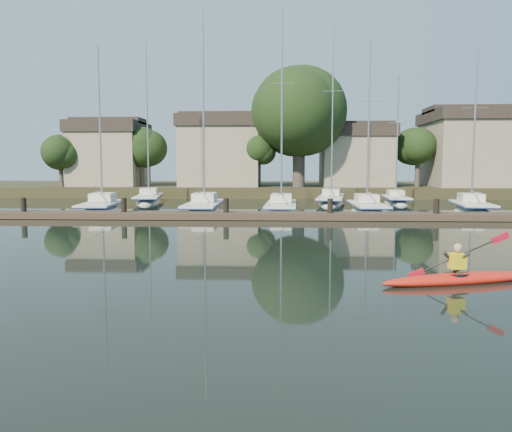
{
  "coord_description": "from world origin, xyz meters",
  "views": [
    {
      "loc": [
        0.08,
        -14.65,
        3.01
      ],
      "look_at": [
        -0.77,
        3.64,
        1.2
      ],
      "focal_mm": 35.0,
      "sensor_mm": 36.0,
      "label": 1
    }
  ],
  "objects_px": {
    "sailboat_6": "(331,205)",
    "dock": "(278,216)",
    "sailboat_5": "(149,204)",
    "sailboat_1": "(204,215)",
    "sailboat_3": "(367,215)",
    "sailboat_7": "(396,205)",
    "kayak": "(461,276)",
    "sailboat_4": "(471,215)",
    "sailboat_2": "(281,215)",
    "sailboat_0": "(102,215)"
  },
  "relations": [
    {
      "from": "dock",
      "to": "sailboat_4",
      "type": "height_order",
      "value": "sailboat_4"
    },
    {
      "from": "sailboat_0",
      "to": "sailboat_5",
      "type": "height_order",
      "value": "sailboat_5"
    },
    {
      "from": "dock",
      "to": "sailboat_3",
      "type": "bearing_deg",
      "value": 38.82
    },
    {
      "from": "sailboat_0",
      "to": "sailboat_4",
      "type": "distance_m",
      "value": 24.89
    },
    {
      "from": "kayak",
      "to": "sailboat_6",
      "type": "height_order",
      "value": "sailboat_6"
    },
    {
      "from": "sailboat_0",
      "to": "sailboat_4",
      "type": "relative_size",
      "value": 1.02
    },
    {
      "from": "sailboat_1",
      "to": "sailboat_5",
      "type": "relative_size",
      "value": 0.99
    },
    {
      "from": "sailboat_1",
      "to": "sailboat_3",
      "type": "xyz_separation_m",
      "value": [
        10.91,
        0.48,
        0.01
      ]
    },
    {
      "from": "sailboat_2",
      "to": "sailboat_0",
      "type": "bearing_deg",
      "value": -176.02
    },
    {
      "from": "sailboat_1",
      "to": "sailboat_6",
      "type": "xyz_separation_m",
      "value": [
        9.3,
        8.38,
        0.02
      ]
    },
    {
      "from": "sailboat_6",
      "to": "dock",
      "type": "bearing_deg",
      "value": -100.35
    },
    {
      "from": "sailboat_4",
      "to": "sailboat_7",
      "type": "distance_m",
      "value": 8.58
    },
    {
      "from": "dock",
      "to": "sailboat_6",
      "type": "distance_m",
      "value": 13.44
    },
    {
      "from": "sailboat_7",
      "to": "kayak",
      "type": "bearing_deg",
      "value": -94.78
    },
    {
      "from": "kayak",
      "to": "sailboat_3",
      "type": "xyz_separation_m",
      "value": [
        1.15,
        20.48,
        -0.36
      ]
    },
    {
      "from": "sailboat_1",
      "to": "sailboat_4",
      "type": "height_order",
      "value": "sailboat_1"
    },
    {
      "from": "sailboat_4",
      "to": "sailboat_7",
      "type": "relative_size",
      "value": 1.04
    },
    {
      "from": "sailboat_5",
      "to": "sailboat_6",
      "type": "relative_size",
      "value": 0.93
    },
    {
      "from": "kayak",
      "to": "sailboat_2",
      "type": "height_order",
      "value": "sailboat_2"
    },
    {
      "from": "sailboat_3",
      "to": "sailboat_4",
      "type": "bearing_deg",
      "value": 4.83
    },
    {
      "from": "sailboat_4",
      "to": "sailboat_7",
      "type": "height_order",
      "value": "sailboat_4"
    },
    {
      "from": "sailboat_5",
      "to": "sailboat_4",
      "type": "bearing_deg",
      "value": -27.92
    },
    {
      "from": "sailboat_1",
      "to": "sailboat_3",
      "type": "distance_m",
      "value": 10.92
    },
    {
      "from": "sailboat_6",
      "to": "sailboat_4",
      "type": "bearing_deg",
      "value": -31.98
    },
    {
      "from": "kayak",
      "to": "sailboat_0",
      "type": "relative_size",
      "value": 0.37
    },
    {
      "from": "sailboat_3",
      "to": "sailboat_5",
      "type": "xyz_separation_m",
      "value": [
        -17.03,
        8.58,
        0.01
      ]
    },
    {
      "from": "sailboat_0",
      "to": "sailboat_6",
      "type": "height_order",
      "value": "sailboat_6"
    },
    {
      "from": "sailboat_2",
      "to": "sailboat_4",
      "type": "xyz_separation_m",
      "value": [
        12.78,
        0.62,
        -0.01
      ]
    },
    {
      "from": "sailboat_5",
      "to": "sailboat_6",
      "type": "height_order",
      "value": "sailboat_6"
    },
    {
      "from": "sailboat_5",
      "to": "sailboat_7",
      "type": "bearing_deg",
      "value": -9.67
    },
    {
      "from": "kayak",
      "to": "sailboat_1",
      "type": "distance_m",
      "value": 22.26
    },
    {
      "from": "sailboat_7",
      "to": "sailboat_4",
      "type": "bearing_deg",
      "value": -63.16
    },
    {
      "from": "sailboat_0",
      "to": "sailboat_3",
      "type": "height_order",
      "value": "sailboat_3"
    },
    {
      "from": "sailboat_5",
      "to": "sailboat_6",
      "type": "distance_m",
      "value": 15.45
    },
    {
      "from": "kayak",
      "to": "sailboat_0",
      "type": "xyz_separation_m",
      "value": [
        -16.68,
        19.96,
        -0.38
      ]
    },
    {
      "from": "sailboat_2",
      "to": "sailboat_7",
      "type": "relative_size",
      "value": 1.26
    },
    {
      "from": "sailboat_0",
      "to": "sailboat_1",
      "type": "relative_size",
      "value": 0.85
    },
    {
      "from": "dock",
      "to": "sailboat_6",
      "type": "height_order",
      "value": "sailboat_6"
    },
    {
      "from": "dock",
      "to": "sailboat_2",
      "type": "bearing_deg",
      "value": 87.34
    },
    {
      "from": "dock",
      "to": "sailboat_3",
      "type": "xyz_separation_m",
      "value": [
        5.97,
        4.8,
        -0.39
      ]
    },
    {
      "from": "sailboat_2",
      "to": "sailboat_5",
      "type": "bearing_deg",
      "value": 144.45
    },
    {
      "from": "kayak",
      "to": "sailboat_0",
      "type": "distance_m",
      "value": 26.02
    },
    {
      "from": "dock",
      "to": "sailboat_6",
      "type": "bearing_deg",
      "value": 71.04
    },
    {
      "from": "sailboat_0",
      "to": "sailboat_5",
      "type": "bearing_deg",
      "value": 78.15
    },
    {
      "from": "sailboat_2",
      "to": "sailboat_7",
      "type": "bearing_deg",
      "value": 43.95
    },
    {
      "from": "dock",
      "to": "sailboat_6",
      "type": "xyz_separation_m",
      "value": [
        4.36,
        12.7,
        -0.39
      ]
    },
    {
      "from": "sailboat_6",
      "to": "sailboat_7",
      "type": "relative_size",
      "value": 1.36
    },
    {
      "from": "sailboat_2",
      "to": "sailboat_6",
      "type": "height_order",
      "value": "sailboat_6"
    },
    {
      "from": "kayak",
      "to": "sailboat_1",
      "type": "bearing_deg",
      "value": 100.1
    },
    {
      "from": "sailboat_6",
      "to": "sailboat_7",
      "type": "height_order",
      "value": "sailboat_6"
    }
  ]
}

